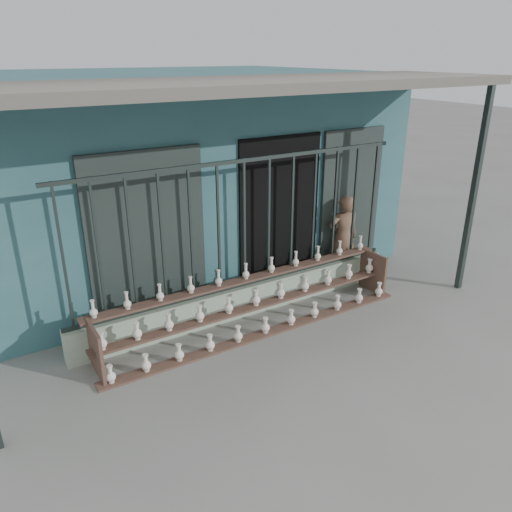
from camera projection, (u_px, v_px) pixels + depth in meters
ground at (298, 356)px, 6.20m from camera, size 60.00×60.00×0.00m
workshop_building at (162, 166)px, 8.93m from camera, size 7.40×6.60×3.21m
parapet_wall at (245, 299)px, 7.14m from camera, size 5.00×0.20×0.45m
security_fence at (244, 225)px, 6.72m from camera, size 5.00×0.04×1.80m
shelf_rack at (256, 304)px, 6.73m from camera, size 4.50×0.68×0.85m
elderly_woman at (343, 237)px, 8.13m from camera, size 0.59×0.46×1.41m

